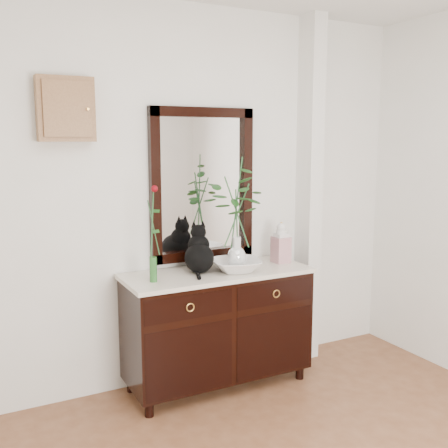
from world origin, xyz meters
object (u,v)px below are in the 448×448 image
cat (199,248)px  lotus_bowl (237,265)px  sideboard (218,322)px  ginger_jar (281,242)px

cat → lotus_bowl: 0.29m
sideboard → cat: bearing=162.1°
lotus_bowl → ginger_jar: (0.43, 0.08, 0.11)m
sideboard → lotus_bowl: size_ratio=3.88×
lotus_bowl → ginger_jar: size_ratio=1.10×
sideboard → ginger_jar: size_ratio=4.29×
cat → ginger_jar: bearing=18.6°
sideboard → lotus_bowl: bearing=-28.2°
cat → sideboard: bearing=2.2°
cat → ginger_jar: (0.67, -0.02, -0.01)m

